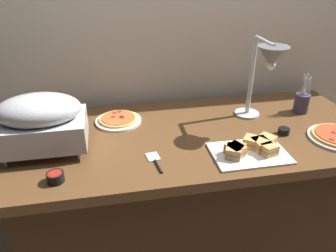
# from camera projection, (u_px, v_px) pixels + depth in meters

# --- Properties ---
(ground_plane) EXTENTS (8.00, 8.00, 0.00)m
(ground_plane) POSITION_uv_depth(u_px,v_px,m) (190.00, 238.00, 2.04)
(ground_plane) COLOR brown
(back_wall) EXTENTS (4.40, 0.04, 2.40)m
(back_wall) POSITION_uv_depth(u_px,v_px,m) (175.00, 27.00, 1.91)
(back_wall) COLOR beige
(back_wall) RESTS_ON ground_plane
(buffet_table) EXTENTS (1.90, 0.84, 0.76)m
(buffet_table) POSITION_uv_depth(u_px,v_px,m) (192.00, 189.00, 1.86)
(buffet_table) COLOR brown
(buffet_table) RESTS_ON ground_plane
(chafing_dish) EXTENTS (0.39, 0.26, 0.28)m
(chafing_dish) POSITION_uv_depth(u_px,v_px,m) (41.00, 121.00, 1.45)
(chafing_dish) COLOR #B7BABF
(chafing_dish) RESTS_ON buffet_table
(heat_lamp) EXTENTS (0.15, 0.34, 0.45)m
(heat_lamp) POSITION_uv_depth(u_px,v_px,m) (268.00, 64.00, 1.57)
(heat_lamp) COLOR #B7BABF
(heat_lamp) RESTS_ON buffet_table
(pizza_plate_center) EXTENTS (0.25, 0.25, 0.03)m
(pizza_plate_center) POSITION_uv_depth(u_px,v_px,m) (118.00, 120.00, 1.78)
(pizza_plate_center) COLOR white
(pizza_plate_center) RESTS_ON buffet_table
(sandwich_platter) EXTENTS (0.35, 0.24, 0.06)m
(sandwich_platter) POSITION_uv_depth(u_px,v_px,m) (250.00, 149.00, 1.49)
(sandwich_platter) COLOR white
(sandwich_platter) RESTS_ON buffet_table
(sauce_cup_near) EXTENTS (0.06, 0.06, 0.03)m
(sauce_cup_near) POSITION_uv_depth(u_px,v_px,m) (284.00, 131.00, 1.66)
(sauce_cup_near) COLOR black
(sauce_cup_near) RESTS_ON buffet_table
(sauce_cup_far) EXTENTS (0.07, 0.07, 0.04)m
(sauce_cup_far) POSITION_uv_depth(u_px,v_px,m) (55.00, 177.00, 1.31)
(sauce_cup_far) COLOR black
(sauce_cup_far) RESTS_ON buffet_table
(utensil_holder) EXTENTS (0.08, 0.08, 0.23)m
(utensil_holder) POSITION_uv_depth(u_px,v_px,m) (302.00, 102.00, 1.87)
(utensil_holder) COLOR #383347
(utensil_holder) RESTS_ON buffet_table
(serving_spatula) EXTENTS (0.07, 0.17, 0.01)m
(serving_spatula) POSITION_uv_depth(u_px,v_px,m) (155.00, 161.00, 1.44)
(serving_spatula) COLOR #B7BABF
(serving_spatula) RESTS_ON buffet_table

